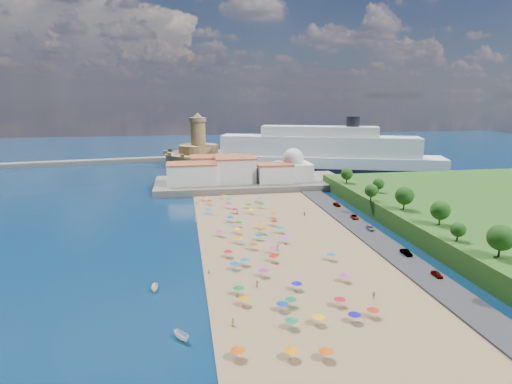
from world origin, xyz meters
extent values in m
plane|color=#071938|center=(0.00, 0.00, 0.00)|extent=(700.00, 700.00, 0.00)
cube|color=#59544C|center=(10.00, 73.00, 1.50)|extent=(90.00, 36.00, 3.00)
cube|color=#59544C|center=(-12.00, 108.00, 1.20)|extent=(18.00, 70.00, 2.40)
cube|color=#59544C|center=(-110.00, 153.00, 1.30)|extent=(199.03, 34.77, 2.60)
cube|color=silver|center=(-18.00, 69.00, 7.50)|extent=(22.00, 14.00, 9.00)
cube|color=silver|center=(2.00, 71.00, 8.50)|extent=(18.00, 16.00, 11.00)
cube|color=silver|center=(20.00, 67.00, 7.00)|extent=(16.00, 12.00, 8.00)
cube|color=silver|center=(-6.00, 83.00, 8.00)|extent=(24.00, 14.00, 10.00)
cube|color=silver|center=(30.00, 71.00, 7.00)|extent=(16.00, 16.00, 8.00)
sphere|color=silver|center=(30.00, 71.00, 13.00)|extent=(10.00, 10.00, 10.00)
cylinder|color=silver|center=(30.00, 71.00, 16.80)|extent=(1.20, 1.20, 1.60)
cylinder|color=olive|center=(-12.00, 138.00, 4.00)|extent=(40.00, 40.00, 8.00)
cylinder|color=olive|center=(-12.00, 138.00, 10.50)|extent=(24.00, 24.00, 5.00)
cylinder|color=olive|center=(-12.00, 138.00, 20.00)|extent=(9.00, 9.00, 14.00)
cylinder|color=olive|center=(-12.00, 138.00, 28.20)|extent=(10.40, 10.40, 2.40)
cone|color=olive|center=(-12.00, 138.00, 30.90)|extent=(6.00, 6.00, 3.00)
cube|color=black|center=(55.78, 111.48, 1.14)|extent=(140.76, 64.33, 2.27)
cube|color=white|center=(55.78, 111.48, 4.21)|extent=(139.69, 63.64, 8.42)
cube|color=white|center=(55.78, 111.48, 14.03)|extent=(111.87, 51.27, 11.23)
cube|color=white|center=(55.78, 111.48, 22.45)|extent=(66.29, 33.01, 5.61)
cylinder|color=black|center=(73.54, 105.60, 28.07)|extent=(7.48, 7.48, 5.61)
cylinder|color=gray|center=(1.67, 5.41, 1.25)|extent=(0.07, 0.07, 2.00)
cone|color=orange|center=(1.67, 5.41, 2.15)|extent=(2.50, 2.50, 0.60)
cylinder|color=gray|center=(-14.07, 46.61, 1.25)|extent=(0.07, 0.07, 2.00)
cone|color=red|center=(-14.07, 46.61, 2.15)|extent=(2.50, 2.50, 0.60)
cylinder|color=gray|center=(-6.70, -7.61, 1.25)|extent=(0.07, 0.07, 2.00)
cone|color=orange|center=(-6.70, -7.61, 2.15)|extent=(2.50, 2.50, 0.60)
cylinder|color=gray|center=(1.78, -40.00, 1.25)|extent=(0.07, 0.07, 2.00)
cone|color=#190EB7|center=(1.78, -40.00, 2.15)|extent=(2.50, 2.50, 0.60)
cylinder|color=gray|center=(-4.12, 40.80, 1.25)|extent=(0.07, 0.07, 2.00)
cone|color=#0E827B|center=(-4.12, 40.80, 2.15)|extent=(2.50, 2.50, 0.60)
cylinder|color=gray|center=(8.15, 40.25, 1.25)|extent=(0.07, 0.07, 2.00)
cone|color=#0E78BC|center=(8.15, 40.25, 2.15)|extent=(2.50, 2.50, 0.60)
cylinder|color=gray|center=(-3.47, -13.23, 1.25)|extent=(0.07, 0.07, 2.00)
cone|color=#824F0B|center=(-3.47, -13.23, 2.15)|extent=(2.50, 2.50, 0.60)
cylinder|color=gray|center=(-10.26, -26.29, 1.25)|extent=(0.07, 0.07, 2.00)
cone|color=#0D54AA|center=(-10.26, -26.29, 2.15)|extent=(2.50, 2.50, 0.60)
cylinder|color=gray|center=(-6.06, 48.72, 1.25)|extent=(0.07, 0.07, 2.00)
cone|color=maroon|center=(-6.06, 48.72, 2.15)|extent=(2.50, 2.50, 0.60)
cylinder|color=gray|center=(-7.47, -24.17, 1.25)|extent=(0.07, 0.07, 2.00)
cone|color=#0E6B80|center=(-7.47, -24.17, 2.15)|extent=(2.50, 2.50, 0.60)
cylinder|color=gray|center=(-4.74, 8.37, 1.25)|extent=(0.07, 0.07, 2.00)
cone|color=#12671D|center=(-4.74, 8.37, 2.15)|extent=(2.50, 2.50, 0.60)
cylinder|color=gray|center=(-12.14, 39.32, 1.25)|extent=(0.07, 0.07, 2.00)
cone|color=#7E370B|center=(-12.14, 39.32, 2.15)|extent=(2.50, 2.50, 0.60)
cylinder|color=gray|center=(-13.38, 25.90, 1.25)|extent=(0.07, 0.07, 2.00)
cone|color=#0E6580|center=(-13.38, 25.90, 2.15)|extent=(2.50, 2.50, 0.60)
cylinder|color=gray|center=(13.99, -37.63, 1.25)|extent=(0.07, 0.07, 2.00)
cone|color=#BE28A3|center=(13.99, -37.63, 2.15)|extent=(2.50, 2.50, 0.60)
cylinder|color=gray|center=(1.45, -17.24, 1.25)|extent=(0.07, 0.07, 2.00)
cone|color=#CC2B89|center=(1.45, -17.24, 2.15)|extent=(2.50, 2.50, 0.60)
cylinder|color=gray|center=(8.95, -55.15, 1.25)|extent=(0.07, 0.07, 2.00)
cone|color=#170B9B|center=(8.95, -55.15, 2.15)|extent=(2.50, 2.50, 0.60)
cylinder|color=gray|center=(-3.46, -48.51, 1.25)|extent=(0.07, 0.07, 2.00)
cone|color=#0C38A8|center=(-3.46, -48.51, 2.15)|extent=(2.50, 2.50, 0.60)
cylinder|color=gray|center=(1.78, -0.04, 1.25)|extent=(0.07, 0.07, 2.00)
cone|color=#88590C|center=(1.78, -0.04, 2.15)|extent=(2.50, 2.50, 0.60)
cylinder|color=gray|center=(1.65, 23.40, 1.25)|extent=(0.07, 0.07, 2.00)
cone|color=yellow|center=(1.65, 23.40, 2.15)|extent=(2.50, 2.50, 0.60)
cylinder|color=gray|center=(7.05, 7.64, 1.25)|extent=(0.07, 0.07, 2.00)
cone|color=maroon|center=(7.05, 7.64, 2.15)|extent=(2.50, 2.50, 0.60)
cylinder|color=gray|center=(15.27, -24.65, 1.25)|extent=(0.07, 0.07, 2.00)
cone|color=#10749A|center=(15.27, -24.65, 2.15)|extent=(2.50, 2.50, 0.60)
cylinder|color=gray|center=(0.16, -22.98, 1.25)|extent=(0.07, 0.07, 2.00)
cone|color=red|center=(0.16, -22.98, 2.15)|extent=(2.50, 2.50, 0.60)
cylinder|color=gray|center=(-11.46, -0.21, 1.25)|extent=(0.07, 0.07, 2.00)
cone|color=#BF2894|center=(-11.46, -0.21, 2.15)|extent=(2.50, 2.50, 0.60)
cylinder|color=gray|center=(8.48, -48.71, 1.25)|extent=(0.07, 0.07, 2.00)
cone|color=red|center=(8.48, -48.71, 2.15)|extent=(2.50, 2.50, 0.60)
cylinder|color=gray|center=(6.71, -9.46, 1.25)|extent=(0.07, 0.07, 2.00)
cone|color=#C62AC1|center=(6.71, -9.46, 2.15)|extent=(2.50, 2.50, 0.60)
cylinder|color=gray|center=(-10.98, -17.80, 1.25)|extent=(0.07, 0.07, 2.00)
cone|color=#AC0D1D|center=(-10.98, -17.80, 2.15)|extent=(2.50, 2.50, 0.60)
cylinder|color=gray|center=(-3.34, -55.18, 1.25)|extent=(0.07, 0.07, 2.00)
cone|color=#147541|center=(-3.34, -55.18, 2.15)|extent=(2.50, 2.50, 0.60)
cylinder|color=gray|center=(-0.21, -65.54, 1.25)|extent=(0.07, 0.07, 2.00)
cone|color=#D15009|center=(-0.21, -65.54, 2.15)|extent=(2.50, 2.50, 0.60)
cylinder|color=gray|center=(-4.07, -31.67, 1.25)|extent=(0.07, 0.07, 2.00)
cone|color=#9E219A|center=(-4.07, -31.67, 2.15)|extent=(2.50, 2.50, 0.60)
cylinder|color=gray|center=(-0.42, -5.68, 1.25)|extent=(0.07, 0.07, 2.00)
cone|color=#0E5083|center=(-0.42, -5.68, 2.15)|extent=(2.50, 2.50, 0.60)
cylinder|color=gray|center=(-5.74, -64.39, 1.25)|extent=(0.07, 0.07, 2.00)
cone|color=orange|center=(-5.74, -64.39, 2.15)|extent=(2.50, 2.50, 0.60)
cylinder|color=gray|center=(-6.05, 1.62, 1.25)|extent=(0.07, 0.07, 2.00)
cone|color=#FFA40D|center=(-6.05, 1.62, 2.15)|extent=(2.50, 2.50, 0.60)
cylinder|color=gray|center=(7.12, 30.83, 1.25)|extent=(0.07, 0.07, 2.00)
cone|color=#167F1C|center=(7.12, 30.83, 2.15)|extent=(2.50, 2.50, 0.60)
cylinder|color=gray|center=(-3.77, 24.99, 1.25)|extent=(0.07, 0.07, 2.00)
cone|color=#A60D3A|center=(-3.77, 24.99, 2.15)|extent=(2.50, 2.50, 0.60)
cylinder|color=gray|center=(2.10, 31.03, 1.25)|extent=(0.07, 0.07, 2.00)
cone|color=#2B7D16|center=(2.10, 31.03, 2.15)|extent=(2.50, 2.50, 0.60)
cylinder|color=gray|center=(7.46, -0.04, 1.25)|extent=(0.07, 0.07, 2.00)
cone|color=#0F8A7C|center=(7.46, -0.04, 2.15)|extent=(2.50, 2.50, 0.60)
cylinder|color=gray|center=(-11.17, -40.03, 1.25)|extent=(0.07, 0.07, 2.00)
cone|color=#12652D|center=(-11.17, -40.03, 2.15)|extent=(2.50, 2.50, 0.60)
cylinder|color=gray|center=(-6.82, 14.68, 1.25)|extent=(0.07, 0.07, 2.00)
cone|color=#0B449B|center=(-6.82, 14.68, 2.15)|extent=(2.50, 2.50, 0.60)
cylinder|color=gray|center=(13.21, -54.07, 1.25)|extent=(0.07, 0.07, 2.00)
cone|color=#B52F0E|center=(13.21, -54.07, 2.15)|extent=(2.50, 2.50, 0.60)
cylinder|color=gray|center=(-14.37, -62.83, 1.25)|extent=(0.07, 0.07, 2.00)
cone|color=#CD5009|center=(-14.37, -62.83, 2.15)|extent=(2.50, 2.50, 0.60)
cylinder|color=gray|center=(8.75, 16.61, 1.25)|extent=(0.07, 0.07, 2.00)
cone|color=#D15F09|center=(8.75, 16.61, 2.15)|extent=(2.50, 2.50, 0.60)
cylinder|color=gray|center=(1.97, -54.77, 1.25)|extent=(0.07, 0.07, 2.00)
cone|color=#F9AE0D|center=(1.97, -54.77, 2.15)|extent=(2.50, 2.50, 0.60)
cylinder|color=gray|center=(-10.64, -44.93, 1.25)|extent=(0.07, 0.07, 2.00)
cone|color=orange|center=(-10.64, -44.93, 2.15)|extent=(2.50, 2.50, 0.60)
cylinder|color=gray|center=(-1.40, -47.05, 1.25)|extent=(0.07, 0.07, 2.00)
cone|color=#12693A|center=(-1.40, -47.05, 2.15)|extent=(2.50, 2.50, 0.60)
cylinder|color=gray|center=(-5.42, 32.89, 1.25)|extent=(0.07, 0.07, 2.00)
cone|color=#9F229A|center=(-5.42, 32.89, 2.15)|extent=(2.50, 2.50, 0.60)
imported|color=tan|center=(16.88, -46.68, 1.12)|extent=(1.04, 0.48, 1.74)
imported|color=tan|center=(-6.57, -37.11, 1.12)|extent=(1.34, 1.63, 1.75)
imported|color=tan|center=(-13.85, -52.57, 1.14)|extent=(0.88, 0.58, 1.77)
imported|color=tan|center=(-18.23, 17.01, 1.17)|extent=(0.83, 1.26, 1.83)
imported|color=tan|center=(20.30, 17.32, 1.04)|extent=(0.47, 1.47, 1.58)
imported|color=tan|center=(-3.20, 24.23, 1.11)|extent=(1.05, 1.05, 1.72)
imported|color=tan|center=(-16.75, -28.22, 1.03)|extent=(0.62, 0.46, 1.56)
imported|color=tan|center=(-17.10, 38.92, 1.18)|extent=(0.81, 1.18, 1.86)
imported|color=tan|center=(3.14, -14.94, 1.15)|extent=(1.04, 0.99, 1.79)
imported|color=tan|center=(5.99, 35.95, 1.19)|extent=(1.39, 1.13, 1.87)
imported|color=white|center=(-23.34, -55.26, 0.77)|extent=(3.44, 4.18, 1.55)
imported|color=white|center=(-29.16, -34.32, 0.69)|extent=(1.57, 3.65, 1.38)
imported|color=gray|center=(36.00, 9.72, 1.32)|extent=(2.52, 4.67, 1.24)
imported|color=gray|center=(36.00, -25.30, 1.39)|extent=(1.68, 4.28, 1.39)
imported|color=gray|center=(36.00, 27.07, 1.41)|extent=(2.09, 4.32, 1.42)
imported|color=gray|center=(36.00, -39.56, 1.30)|extent=(1.50, 3.56, 1.20)
imported|color=gray|center=(36.00, -3.05, 1.35)|extent=(2.29, 4.67, 1.31)
cylinder|color=#382314|center=(48.95, -42.82, 7.69)|extent=(0.50, 0.50, 3.37)
sphere|color=#14380F|center=(48.95, -42.82, 10.72)|extent=(6.07, 6.07, 6.07)
cylinder|color=#382314|center=(46.58, -30.97, 7.08)|extent=(0.50, 0.50, 2.15)
sphere|color=#14380F|center=(46.58, -30.97, 9.01)|extent=(3.88, 3.88, 3.88)
cylinder|color=#382314|center=(50.16, -17.46, 7.55)|extent=(0.50, 0.50, 3.11)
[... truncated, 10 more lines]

